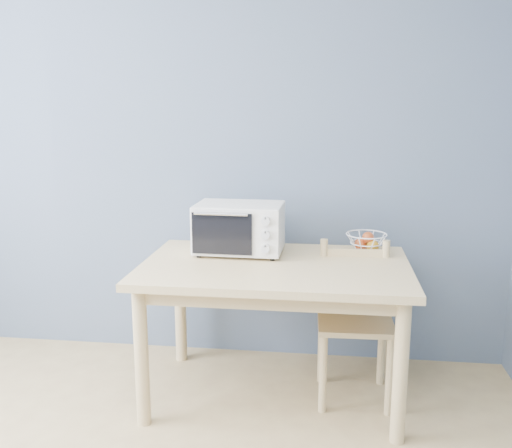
# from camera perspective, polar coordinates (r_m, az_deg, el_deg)

# --- Properties ---
(dining_table) EXTENTS (1.40, 0.90, 0.75)m
(dining_table) POSITION_cam_1_polar(r_m,az_deg,el_deg) (3.03, 1.93, -5.81)
(dining_table) COLOR tan
(dining_table) RESTS_ON ground
(toaster_oven) EXTENTS (0.49, 0.36, 0.28)m
(toaster_oven) POSITION_cam_1_polar(r_m,az_deg,el_deg) (3.17, -2.02, -0.33)
(toaster_oven) COLOR silver
(toaster_oven) RESTS_ON dining_table
(fruit_basket) EXTENTS (0.30, 0.30, 0.12)m
(fruit_basket) POSITION_cam_1_polar(r_m,az_deg,el_deg) (3.27, 11.00, -1.76)
(fruit_basket) COLOR white
(fruit_basket) RESTS_ON dining_table
(dining_chair) EXTENTS (0.41, 0.41, 0.84)m
(dining_chair) POSITION_cam_1_polar(r_m,az_deg,el_deg) (3.16, 9.81, -9.67)
(dining_chair) COLOR tan
(dining_chair) RESTS_ON ground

